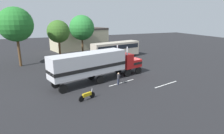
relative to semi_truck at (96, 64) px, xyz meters
The scene contains 12 objects.
ground_plane 7.32m from the semi_truck, 14.02° to the left, with size 120.00×120.00×0.00m, color #232326.
lane_stripe_near 4.36m from the semi_truck, 31.02° to the right, with size 4.40×0.16×0.01m, color silver.
lane_stripe_mid 9.76m from the semi_truck, 29.58° to the right, with size 4.40×0.16×0.01m, color silver.
semi_truck is the anchor object (origin of this frame).
person_bystander 3.65m from the semi_truck, 44.40° to the right, with size 0.40×0.48×1.63m.
parked_bus 15.43m from the semi_truck, 56.57° to the left, with size 11.29×4.94×3.40m.
parked_car 10.46m from the semi_truck, 106.33° to the left, with size 4.70×3.79×1.57m.
motorcycle 6.26m from the semi_truck, 117.22° to the right, with size 1.99×0.89×1.12m.
tree_left 21.94m from the semi_truck, 81.20° to the left, with size 5.92×5.92×9.05m.
tree_center 17.24m from the semi_truck, 127.76° to the left, with size 5.87×5.87×10.32m.
tree_right 17.54m from the semi_truck, 98.92° to the left, with size 4.65×4.65×8.01m.
building_backdrop 27.96m from the semi_truck, 81.36° to the left, with size 16.25×10.04×5.57m.
Camera 1 is at (-13.95, -25.18, 8.71)m, focal length 30.04 mm.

